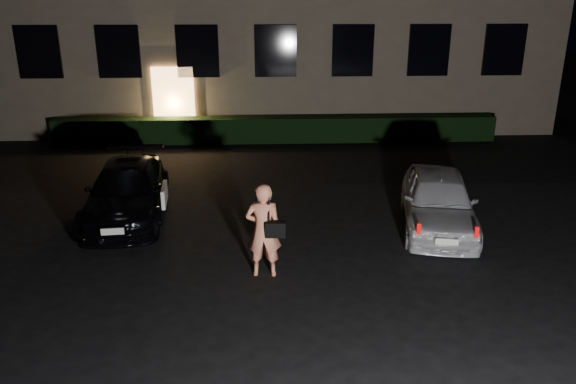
{
  "coord_description": "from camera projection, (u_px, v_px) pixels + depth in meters",
  "views": [
    {
      "loc": [
        -0.5,
        -8.32,
        4.88
      ],
      "look_at": [
        -0.01,
        2.0,
        1.18
      ],
      "focal_mm": 35.0,
      "sensor_mm": 36.0,
      "label": 1
    }
  ],
  "objects": [
    {
      "name": "hedge",
      "position": [
        277.0,
        129.0,
        19.23
      ],
      "size": [
        15.0,
        0.7,
        0.85
      ],
      "primitive_type": "cube",
      "color": "black",
      "rests_on": "ground"
    },
    {
      "name": "hatch",
      "position": [
        438.0,
        200.0,
        12.11
      ],
      "size": [
        2.2,
        3.92,
        1.26
      ],
      "rotation": [
        0.0,
        0.0,
        -0.2
      ],
      "color": "silver",
      "rests_on": "ground"
    },
    {
      "name": "man",
      "position": [
        264.0,
        230.0,
        9.98
      ],
      "size": [
        0.73,
        0.45,
        1.76
      ],
      "rotation": [
        0.0,
        0.0,
        3.1
      ],
      "color": "#F58D68",
      "rests_on": "ground"
    },
    {
      "name": "ground",
      "position": [
        294.0,
        297.0,
        9.5
      ],
      "size": [
        80.0,
        80.0,
        0.0
      ],
      "primitive_type": "plane",
      "color": "black",
      "rests_on": "ground"
    },
    {
      "name": "sedan",
      "position": [
        127.0,
        191.0,
        12.78
      ],
      "size": [
        2.05,
        4.29,
        1.2
      ],
      "rotation": [
        0.0,
        0.0,
        0.09
      ],
      "color": "black",
      "rests_on": "ground"
    }
  ]
}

